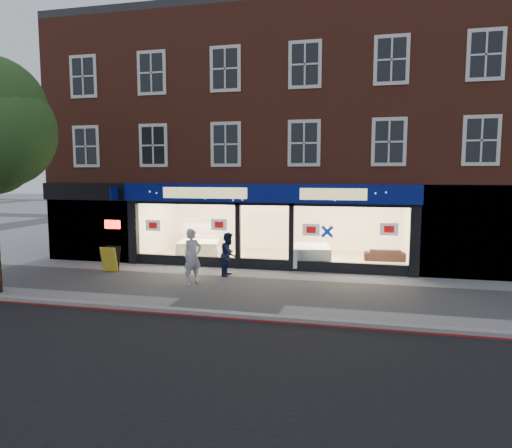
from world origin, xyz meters
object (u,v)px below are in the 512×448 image
(a_board, at_px, (111,259))
(display_bed, at_px, (200,246))
(mattress_stack, at_px, (310,255))
(pedestrian_blue, at_px, (229,254))
(pedestrian_grey, at_px, (192,257))
(sofa, at_px, (385,255))

(a_board, bearing_deg, display_bed, 59.20)
(mattress_stack, height_order, pedestrian_blue, pedestrian_blue)
(a_board, height_order, pedestrian_grey, pedestrian_grey)
(sofa, height_order, pedestrian_blue, pedestrian_blue)
(sofa, height_order, pedestrian_grey, pedestrian_grey)
(pedestrian_grey, bearing_deg, pedestrian_blue, 5.72)
(a_board, relative_size, pedestrian_grey, 0.52)
(a_board, height_order, pedestrian_blue, pedestrian_blue)
(display_bed, bearing_deg, a_board, -131.98)
(sofa, bearing_deg, pedestrian_blue, 30.85)
(mattress_stack, height_order, sofa, mattress_stack)
(mattress_stack, relative_size, pedestrian_grey, 1.13)
(display_bed, distance_m, sofa, 8.01)
(sofa, bearing_deg, pedestrian_grey, 36.09)
(display_bed, height_order, pedestrian_grey, pedestrian_grey)
(mattress_stack, distance_m, pedestrian_grey, 5.19)
(mattress_stack, xyz_separation_m, pedestrian_blue, (-2.69, -2.32, 0.32))
(pedestrian_blue, bearing_deg, a_board, 94.87)
(mattress_stack, distance_m, sofa, 3.29)
(sofa, distance_m, pedestrian_grey, 8.35)
(display_bed, relative_size, pedestrian_blue, 1.63)
(sofa, distance_m, a_board, 10.98)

